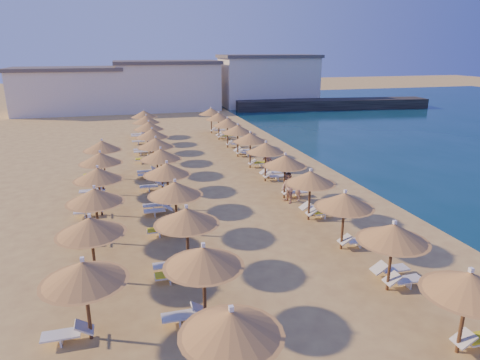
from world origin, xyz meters
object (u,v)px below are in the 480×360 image
object	(u,v)px
parasol_row_west	(164,162)
beachgoer_b	(288,188)
jetty	(332,104)
parasol_row_east	(275,154)
beachgoer_a	(298,188)
beachgoer_c	(267,162)

from	to	relation	value
parasol_row_west	beachgoer_b	bearing A→B (deg)	-20.85
jetty	parasol_row_west	size ratio (longest dim) A/B	0.68
jetty	parasol_row_west	bearing A→B (deg)	-122.67
parasol_row_east	parasol_row_west	world-z (taller)	same
beachgoer_a	beachgoer_c	size ratio (longest dim) A/B	0.97
beachgoer_c	jetty	bearing A→B (deg)	99.01
beachgoer_a	beachgoer_b	world-z (taller)	beachgoer_b
jetty	beachgoer_c	world-z (taller)	beachgoer_c
parasol_row_east	beachgoer_c	distance (m)	4.32
jetty	parasol_row_east	bearing A→B (deg)	-114.99
parasol_row_east	parasol_row_west	size ratio (longest dim) A/B	1.00
beachgoer_b	jetty	bearing A→B (deg)	139.52
beachgoer_a	beachgoer_b	size ratio (longest dim) A/B	0.82
jetty	beachgoer_b	world-z (taller)	beachgoer_b
beachgoer_a	beachgoer_c	world-z (taller)	beachgoer_c
beachgoer_a	parasol_row_west	bearing A→B (deg)	-115.76
jetty	beachgoer_c	size ratio (longest dim) A/B	18.94
beachgoer_a	beachgoer_c	bearing A→B (deg)	169.90
jetty	parasol_row_west	distance (m)	45.85
beachgoer_a	beachgoer_b	bearing A→B (deg)	-79.47
jetty	parasol_row_east	world-z (taller)	parasol_row_east
beachgoer_c	beachgoer_b	xyz separation A→B (m)	(-0.95, -6.65, 0.15)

